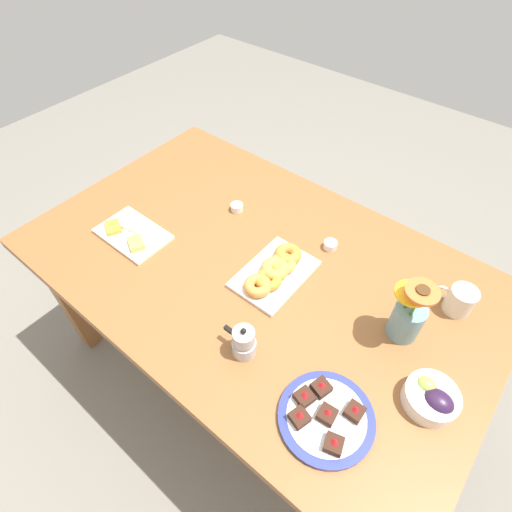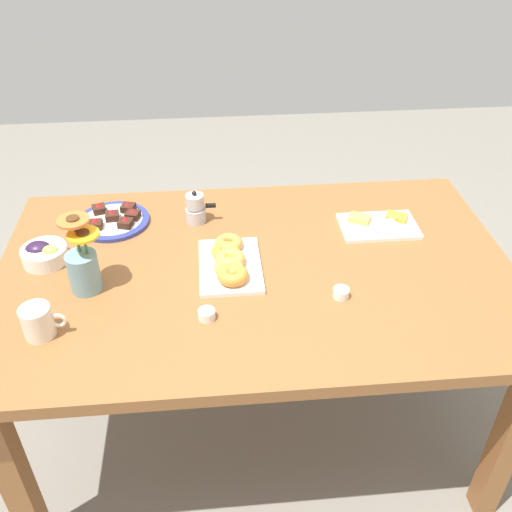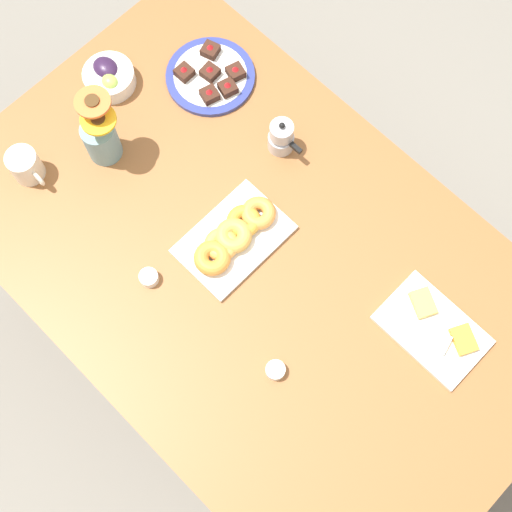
# 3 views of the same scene
# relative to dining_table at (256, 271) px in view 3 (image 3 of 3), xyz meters

# --- Properties ---
(ground_plane) EXTENTS (6.00, 6.00, 0.00)m
(ground_plane) POSITION_rel_dining_table_xyz_m (0.00, 0.00, -0.65)
(ground_plane) COLOR slate
(dining_table) EXTENTS (1.60, 1.00, 0.74)m
(dining_table) POSITION_rel_dining_table_xyz_m (0.00, 0.00, 0.00)
(dining_table) COLOR brown
(dining_table) RESTS_ON ground_plane
(coffee_mug) EXTENTS (0.12, 0.08, 0.09)m
(coffee_mug) POSITION_rel_dining_table_xyz_m (-0.60, -0.25, 0.13)
(coffee_mug) COLOR silver
(coffee_mug) RESTS_ON dining_table
(grape_bowl) EXTENTS (0.14, 0.14, 0.07)m
(grape_bowl) POSITION_rel_dining_table_xyz_m (-0.66, 0.09, 0.12)
(grape_bowl) COLOR white
(grape_bowl) RESTS_ON dining_table
(cheese_platter) EXTENTS (0.26, 0.17, 0.03)m
(cheese_platter) POSITION_rel_dining_table_xyz_m (0.44, 0.18, 0.10)
(cheese_platter) COLOR white
(cheese_platter) RESTS_ON dining_table
(croissant_platter) EXTENTS (0.19, 0.29, 0.05)m
(croissant_platter) POSITION_rel_dining_table_xyz_m (-0.08, 0.00, 0.11)
(croissant_platter) COLOR white
(croissant_platter) RESTS_ON dining_table
(jam_cup_honey) EXTENTS (0.05, 0.05, 0.03)m
(jam_cup_honey) POSITION_rel_dining_table_xyz_m (0.23, -0.17, 0.10)
(jam_cup_honey) COLOR white
(jam_cup_honey) RESTS_ON dining_table
(jam_cup_berry) EXTENTS (0.05, 0.05, 0.03)m
(jam_cup_berry) POSITION_rel_dining_table_xyz_m (-0.16, -0.22, 0.10)
(jam_cup_berry) COLOR white
(jam_cup_berry) RESTS_ON dining_table
(dessert_plate) EXTENTS (0.25, 0.25, 0.05)m
(dessert_plate) POSITION_rel_dining_table_xyz_m (-0.47, 0.29, 0.10)
(dessert_plate) COLOR navy
(dessert_plate) RESTS_ON dining_table
(flower_vase) EXTENTS (0.11, 0.11, 0.24)m
(flower_vase) POSITION_rel_dining_table_xyz_m (-0.50, -0.06, 0.17)
(flower_vase) COLOR #6B939E
(flower_vase) RESTS_ON dining_table
(moka_pot) EXTENTS (0.11, 0.07, 0.12)m
(moka_pot) POSITION_rel_dining_table_xyz_m (-0.18, 0.28, 0.13)
(moka_pot) COLOR #B7B7BC
(moka_pot) RESTS_ON dining_table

